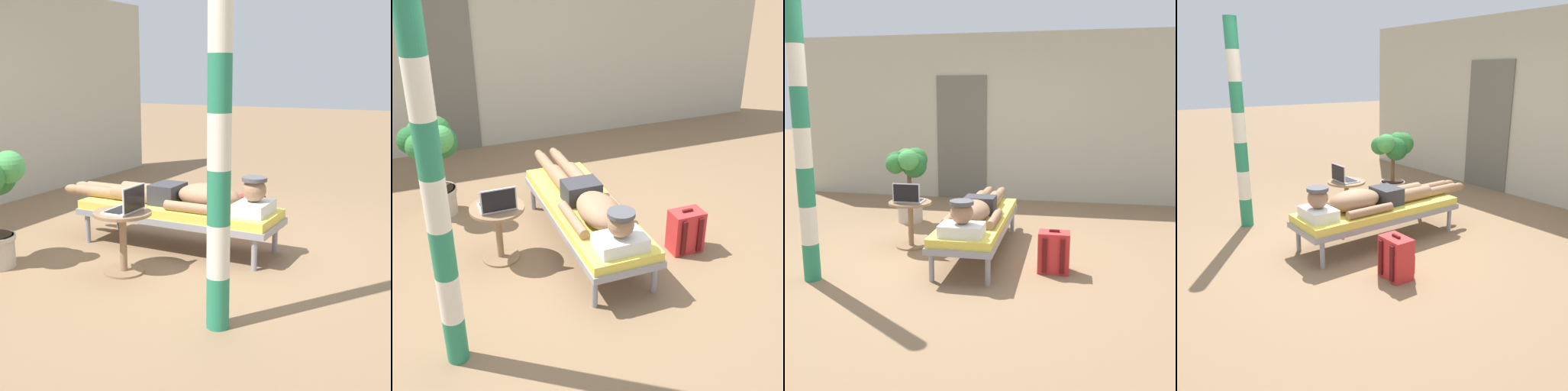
% 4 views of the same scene
% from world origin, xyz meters
% --- Properties ---
extents(ground_plane, '(40.00, 40.00, 0.00)m').
position_xyz_m(ground_plane, '(0.00, 0.00, 0.00)').
color(ground_plane, '#846647').
extents(house_wall_back, '(7.60, 0.20, 2.70)m').
position_xyz_m(house_wall_back, '(-0.04, 3.06, 1.35)').
color(house_wall_back, '#B2AD99').
rests_on(house_wall_back, ground).
extents(house_door_panel, '(0.84, 0.03, 2.04)m').
position_xyz_m(house_door_panel, '(-0.89, 2.95, 1.02)').
color(house_door_panel, '#625F54').
rests_on(house_door_panel, ground).
extents(lounge_chair, '(0.62, 1.94, 0.42)m').
position_xyz_m(lounge_chair, '(-0.04, 0.12, 0.35)').
color(lounge_chair, gray).
rests_on(lounge_chair, ground).
extents(person_reclining, '(0.53, 2.17, 0.33)m').
position_xyz_m(person_reclining, '(-0.04, 0.04, 0.52)').
color(person_reclining, white).
rests_on(person_reclining, lounge_chair).
extents(side_table, '(0.48, 0.48, 0.52)m').
position_xyz_m(side_table, '(-0.84, 0.21, 0.36)').
color(side_table, '#8C6B4C').
rests_on(side_table, ground).
extents(laptop, '(0.31, 0.24, 0.23)m').
position_xyz_m(laptop, '(-0.84, 0.16, 0.58)').
color(laptop, silver).
rests_on(laptop, side_table).
extents(backpack, '(0.30, 0.26, 0.42)m').
position_xyz_m(backpack, '(0.79, -0.28, 0.20)').
color(backpack, red).
rests_on(backpack, ground).
extents(potted_plant, '(0.58, 0.61, 1.01)m').
position_xyz_m(potted_plant, '(-1.24, 1.28, 0.69)').
color(potted_plant, '#BFB29E').
rests_on(potted_plant, ground).
extents(porch_post, '(0.15, 0.15, 2.45)m').
position_xyz_m(porch_post, '(-1.40, -0.92, 1.22)').
color(porch_post, '#267F59').
rests_on(porch_post, ground).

